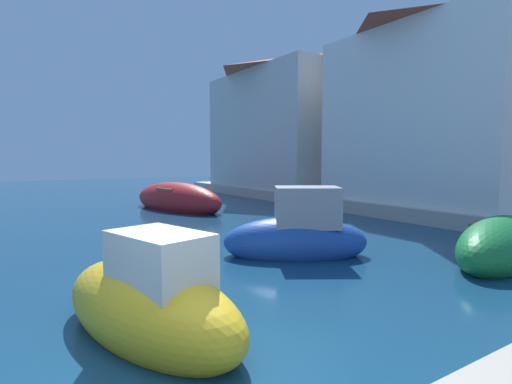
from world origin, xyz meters
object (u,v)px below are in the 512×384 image
at_px(moored_boat_3, 150,304).
at_px(waterfront_building_annex, 288,121).
at_px(moored_boat_4, 298,235).
at_px(moored_boat_5, 501,246).
at_px(waterfront_building_main, 440,104).
at_px(moored_boat_1, 177,200).

bearing_deg(moored_boat_3, waterfront_building_annex, -57.13).
xyz_separation_m(moored_boat_3, moored_boat_4, (4.01, 2.17, 0.07)).
relative_size(moored_boat_4, moored_boat_5, 0.85).
height_order(moored_boat_4, moored_boat_5, moored_boat_4).
height_order(moored_boat_3, moored_boat_4, moored_boat_4).
height_order(moored_boat_3, waterfront_building_annex, waterfront_building_annex).
distance_m(waterfront_building_main, waterfront_building_annex, 9.63).
xyz_separation_m(moored_boat_3, waterfront_building_annex, (12.92, 14.30, 3.91)).
distance_m(moored_boat_1, waterfront_building_annex, 9.55).
bearing_deg(moored_boat_1, moored_boat_4, 161.37).
xyz_separation_m(moored_boat_3, moored_boat_5, (7.24, -0.52, -0.05)).
height_order(moored_boat_3, waterfront_building_main, waterfront_building_main).
distance_m(moored_boat_1, moored_boat_4, 9.03).
distance_m(moored_boat_1, moored_boat_5, 11.95).
relative_size(moored_boat_4, waterfront_building_annex, 0.35).
bearing_deg(moored_boat_1, waterfront_building_annex, -82.78).
height_order(waterfront_building_main, waterfront_building_annex, waterfront_building_annex).
bearing_deg(moored_boat_1, waterfront_building_main, -142.39).
relative_size(moored_boat_1, moored_boat_5, 1.42).
relative_size(moored_boat_1, moored_boat_4, 1.67).
height_order(moored_boat_1, moored_boat_4, moored_boat_4).
xyz_separation_m(moored_boat_4, waterfront_building_annex, (8.90, 12.12, 3.84)).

